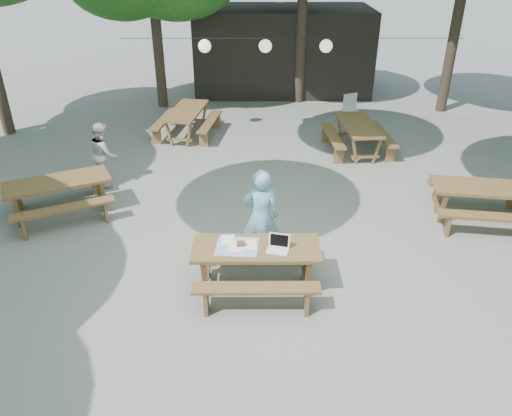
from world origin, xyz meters
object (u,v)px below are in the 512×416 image
object	(u,v)px
picnic_table_nw	(60,197)
second_person	(104,154)
woman	(261,217)
main_picnic_table	(256,266)
plastic_chair	(352,117)

from	to	relation	value
picnic_table_nw	second_person	bearing A→B (deg)	43.15
woman	second_person	size ratio (longest dim) A/B	1.20
main_picnic_table	plastic_chair	size ratio (longest dim) A/B	2.22
second_person	plastic_chair	world-z (taller)	second_person
plastic_chair	second_person	bearing A→B (deg)	-170.99
main_picnic_table	plastic_chair	world-z (taller)	plastic_chair
picnic_table_nw	woman	bearing A→B (deg)	-47.51
second_person	woman	bearing A→B (deg)	-149.19
picnic_table_nw	second_person	distance (m)	1.58
main_picnic_table	picnic_table_nw	bearing A→B (deg)	148.99
picnic_table_nw	plastic_chair	size ratio (longest dim) A/B	2.66
picnic_table_nw	woman	size ratio (longest dim) A/B	1.40
picnic_table_nw	plastic_chair	bearing A→B (deg)	12.42
second_person	plastic_chair	bearing A→B (deg)	-75.86
picnic_table_nw	plastic_chair	distance (m)	8.62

